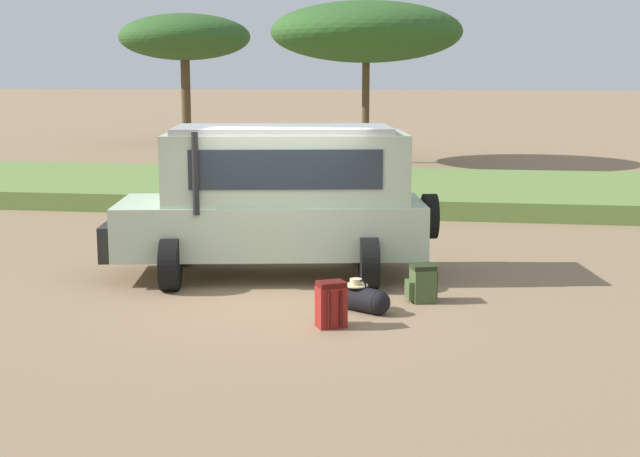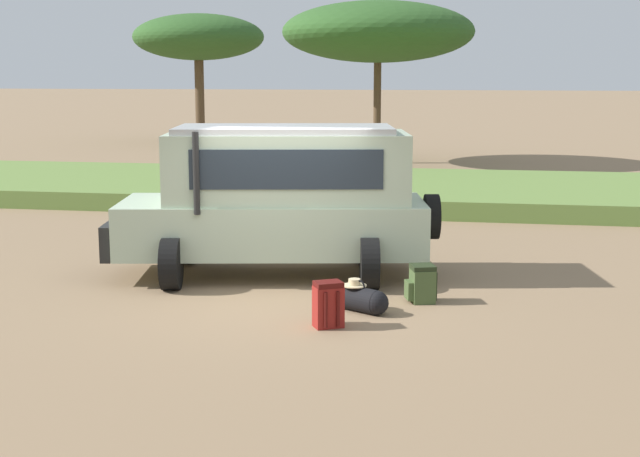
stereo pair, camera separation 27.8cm
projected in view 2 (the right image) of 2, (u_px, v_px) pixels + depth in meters
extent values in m
plane|color=#8C7051|center=(278.00, 297.00, 13.21)|extent=(320.00, 320.00, 0.00)
cube|color=olive|center=(368.00, 189.00, 23.65)|extent=(120.00, 7.00, 0.44)
cube|color=#B2C6A8|center=(273.00, 226.00, 14.51)|extent=(5.17, 2.78, 0.84)
cube|color=#B2C6A8|center=(288.00, 167.00, 14.34)|extent=(4.09, 2.47, 1.10)
cube|color=#232D38|center=(193.00, 170.00, 14.33)|extent=(0.35, 1.54, 0.77)
cube|color=#232D38|center=(286.00, 170.00, 13.44)|extent=(2.90, 0.59, 0.60)
cube|color=#232D38|center=(289.00, 158.00, 15.22)|extent=(2.90, 0.59, 0.60)
cube|color=#B7B7B7|center=(284.00, 129.00, 14.24)|extent=(3.69, 2.32, 0.10)
cube|color=black|center=(115.00, 236.00, 14.51)|extent=(0.46, 1.62, 0.56)
cylinder|color=black|center=(196.00, 173.00, 13.37)|extent=(0.10, 0.10, 1.25)
cylinder|color=black|center=(171.00, 264.00, 13.61)|extent=(0.42, 0.84, 0.80)
cylinder|color=black|center=(188.00, 240.00, 15.52)|extent=(0.42, 0.84, 0.80)
cylinder|color=black|center=(369.00, 263.00, 13.64)|extent=(0.42, 0.84, 0.80)
cylinder|color=black|center=(362.00, 240.00, 15.55)|extent=(0.42, 0.84, 0.80)
cylinder|color=black|center=(432.00, 217.00, 14.50)|extent=(0.35, 0.76, 0.74)
cube|color=#42562D|center=(422.00, 286.00, 12.89)|extent=(0.41, 0.45, 0.48)
cube|color=#42562D|center=(409.00, 290.00, 12.87)|extent=(0.16, 0.29, 0.27)
cube|color=#242F19|center=(423.00, 267.00, 12.84)|extent=(0.42, 0.43, 0.07)
cylinder|color=#242F19|center=(436.00, 287.00, 12.83)|extent=(0.04, 0.04, 0.41)
cylinder|color=#242F19|center=(433.00, 284.00, 12.99)|extent=(0.04, 0.04, 0.41)
cube|color=maroon|center=(328.00, 307.00, 11.61)|extent=(0.44, 0.40, 0.55)
cube|color=maroon|center=(324.00, 309.00, 11.78)|extent=(0.28, 0.20, 0.30)
cube|color=#4D100E|center=(328.00, 284.00, 11.56)|extent=(0.43, 0.40, 0.07)
cylinder|color=#4D100E|center=(326.00, 310.00, 11.45)|extent=(0.04, 0.04, 0.46)
cylinder|color=#4D100E|center=(338.00, 309.00, 11.50)|extent=(0.04, 0.04, 0.46)
cylinder|color=black|center=(360.00, 299.00, 12.39)|extent=(0.67, 0.59, 0.34)
sphere|color=black|center=(344.00, 296.00, 12.58)|extent=(0.34, 0.34, 0.34)
sphere|color=black|center=(377.00, 303.00, 12.20)|extent=(0.34, 0.34, 0.34)
torus|color=black|center=(360.00, 286.00, 12.36)|extent=(0.15, 0.10, 0.16)
cylinder|color=beige|center=(354.00, 285.00, 12.42)|extent=(0.34, 0.34, 0.02)
cylinder|color=beige|center=(354.00, 282.00, 12.41)|extent=(0.17, 0.17, 0.09)
cylinder|color=brown|center=(200.00, 100.00, 42.32)|extent=(0.44, 0.44, 4.01)
ellipsoid|color=#2D5623|center=(198.00, 37.00, 41.82)|extent=(6.22, 5.39, 2.16)
cylinder|color=brown|center=(377.00, 111.00, 32.48)|extent=(0.27, 0.27, 3.80)
ellipsoid|color=#2D5623|center=(378.00, 32.00, 31.99)|extent=(6.91, 6.82, 2.19)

